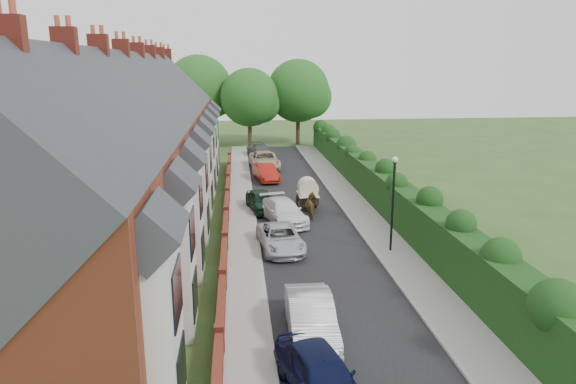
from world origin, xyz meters
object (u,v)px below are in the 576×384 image
Objects in this scene: car_silver_a at (311,318)px; car_beige at (264,160)px; lamppost at (393,192)px; car_red at (266,172)px; car_silver_b at (281,238)px; car_white at (284,211)px; horse at (312,207)px; horse_cart at (308,192)px; car_navy at (321,375)px; car_green at (262,201)px; car_grey at (261,151)px.

car_beige is (0.05, 31.29, 0.03)m from car_silver_a.
lamppost is 23.84m from car_beige.
car_red is at bearing 107.40° from lamppost.
car_silver_a is 1.00× the size of car_silver_b.
car_silver_b is at bearing -111.34° from car_white.
horse_cart reaches higher than horse.
car_navy is at bearing -99.83° from car_red.
horse_cart is at bearing 40.53° from car_white.
horse_cart is at bearing 68.20° from car_navy.
car_green is (-0.72, 20.27, -0.05)m from car_navy.
car_silver_b is 0.81× the size of car_beige.
car_beige is at bearing 78.59° from car_red.
horse_cart is at bearing -98.06° from car_grey.
car_silver_a is 9.21m from car_silver_b.
car_silver_b is at bearing 63.35° from horse.
horse is at bearing 4.42° from car_white.
lamppost reaches higher than car_grey.
car_beige reaches higher than car_green.
horse is 0.61× the size of horse_cart.
car_red is (0.82, 9.20, 0.02)m from car_green.
lamppost is 29.62m from car_grey.
car_grey is 1.55× the size of horse_cart.
car_beige is (0.26, 34.76, 0.05)m from car_navy.
car_silver_a is 1.07× the size of car_red.
lamppost is 2.75× the size of horse.
car_white is at bearing -97.64° from car_red.
lamppost is 11.03m from car_green.
horse is (1.89, 0.63, 0.08)m from car_white.
horse_cart is at bearing -85.71° from car_red.
car_silver_b is at bearing -108.56° from horse_cart.
car_green is at bearing -106.80° from car_grey.
car_silver_a reaches higher than car_silver_b.
car_silver_b is 2.48× the size of horse.
horse reaches higher than car_green.
lamppost is 1.11× the size of car_silver_b.
car_red is 0.76× the size of car_beige.
car_silver_b is 28.00m from car_grey.
car_silver_a is at bearing -97.80° from car_green.
lamppost is at bearing 49.09° from car_navy.
car_silver_b is 1.50× the size of horse_cart.
car_silver_a is 1.51× the size of horse_cart.
lamppost is 10.17m from car_silver_a.
car_red is 9.62m from horse_cart.
car_grey is (0.23, 40.67, -0.05)m from car_navy.
car_beige is (-0.25, 17.27, 0.08)m from car_white.
lamppost is at bearing -15.13° from car_silver_b.
car_white reaches higher than car_silver_b.
car_green is 0.72× the size of car_beige.
car_navy is 0.89× the size of car_white.
car_green is at bearing 99.99° from car_white.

